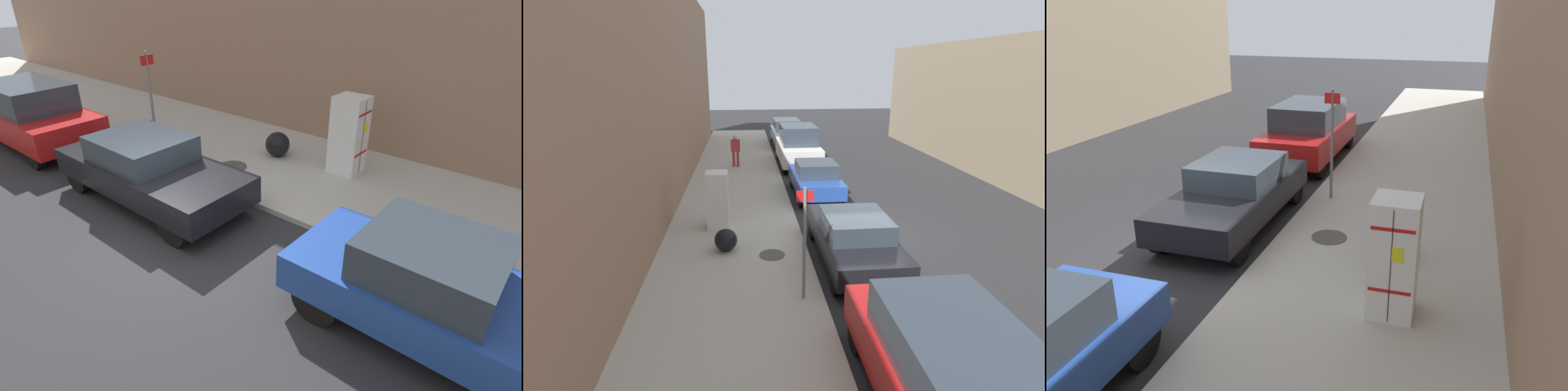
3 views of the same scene
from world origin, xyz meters
The scene contains 9 objects.
ground_plane centered at (0.00, 0.00, 0.00)m, with size 80.00×80.00×0.00m, color #28282B.
sidewalk_slab centered at (-3.83, 0.00, 0.06)m, with size 4.18×44.00×0.12m, color #B2ADA0.
discarded_refrigerator centered at (-4.32, 0.94, 1.02)m, with size 0.67×0.71×1.81m.
manhole_cover centered at (-2.76, -1.31, 0.13)m, with size 0.70×0.70×0.02m, color #47443F.
street_sign_post centered at (-2.22, -3.52, 1.56)m, with size 0.36×0.07×2.57m.
trash_bag centered at (-4.02, -0.89, 0.44)m, with size 0.64×0.64×0.64m, color black.
parked_suv_red centered at (-0.62, -6.94, 0.89)m, with size 1.93×4.62×1.74m.
parked_sedan_dark centered at (-0.62, -1.66, 0.73)m, with size 1.82×4.43×1.40m.
parked_hatchback_blue centered at (-0.62, 4.25, 0.74)m, with size 1.73×3.90×1.45m.
Camera 1 is at (3.86, 5.03, 4.26)m, focal length 28.00 mm.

